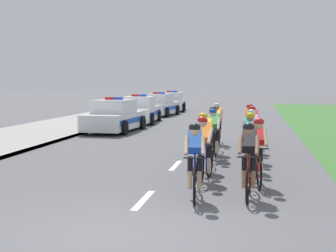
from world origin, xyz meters
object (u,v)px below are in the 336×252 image
cyclist_lead (195,160)px  police_car_furthest (172,102)px  cyclist_twelfth (249,124)px  cyclist_fifth (205,141)px  police_car_nearest (115,117)px  cyclist_ninth (215,130)px  cyclist_seventh (214,133)px  police_car_third (159,106)px  cyclist_third (205,148)px  cyclist_eighth (252,135)px  cyclist_fourth (257,151)px  cyclist_eleventh (217,123)px  cyclist_sixth (250,140)px  cyclist_second (249,159)px  cyclist_tenth (253,128)px  police_car_second (139,111)px

cyclist_lead → police_car_furthest: size_ratio=0.38×
cyclist_twelfth → cyclist_fifth: bearing=-101.9°
police_car_nearest → police_car_furthest: size_ratio=0.99×
cyclist_ninth → police_car_furthest: bearing=102.9°
cyclist_seventh → cyclist_twelfth: same height
police_car_third → cyclist_third: bearing=-76.3°
cyclist_fifth → cyclist_seventh: 1.98m
cyclist_lead → cyclist_eighth: size_ratio=1.00×
cyclist_third → cyclist_fourth: same height
cyclist_third → cyclist_eleventh: (-0.21, 6.83, 0.00)m
cyclist_sixth → cyclist_seventh: (-1.06, 1.64, 0.00)m
police_car_nearest → police_car_third: same height
police_car_third → cyclist_seventh: bearing=-74.1°
cyclist_eleventh → cyclist_twelfth: 1.25m
police_car_nearest → police_car_third: (-0.00, 10.80, 0.00)m
cyclist_second → cyclist_twelfth: bearing=90.4°
cyclist_ninth → cyclist_fourth: bearing=-74.2°
cyclist_fifth → police_car_third: size_ratio=0.38×
cyclist_second → cyclist_ninth: size_ratio=1.00×
cyclist_lead → police_car_furthest: bearing=100.3°
cyclist_second → cyclist_fourth: 1.24m
cyclist_fourth → cyclist_eighth: same height
cyclist_fourth → police_car_nearest: 12.51m
police_car_third → cyclist_ninth: bearing=-73.4°
cyclist_tenth → cyclist_twelfth: size_ratio=1.00×
cyclist_seventh → police_car_third: size_ratio=0.38×
cyclist_fourth → cyclist_lead: bearing=-129.1°
cyclist_fourth → cyclist_ninth: (-1.29, 4.58, 0.00)m
cyclist_lead → cyclist_ninth: (-0.09, 6.07, 0.00)m
cyclist_tenth → police_car_third: 17.54m
cyclist_third → cyclist_fourth: 1.21m
cyclist_twelfth → police_car_second: police_car_second is taller
cyclist_ninth → cyclist_twelfth: (1.07, 2.04, 0.00)m
cyclist_sixth → police_car_nearest: (-6.20, 8.90, -0.11)m
cyclist_sixth → cyclist_eleventh: size_ratio=1.00×
police_car_nearest → police_car_furthest: 16.04m
cyclist_second → police_car_second: police_car_second is taller
cyclist_fourth → cyclist_sixth: same height
cyclist_seventh → cyclist_eleventh: bearing=92.6°
police_car_third → police_car_second: bearing=-90.0°
police_car_third → police_car_furthest: (0.00, 5.24, 0.00)m
cyclist_ninth → police_car_nearest: police_car_nearest is taller
cyclist_ninth → police_car_furthest: police_car_furthest is taller
cyclist_lead → cyclist_ninth: same height
cyclist_fourth → cyclist_twelfth: same height
cyclist_second → cyclist_eleventh: size_ratio=1.00×
cyclist_eighth → cyclist_ninth: (-1.19, 1.29, 0.00)m
cyclist_fourth → police_car_furthest: bearing=103.4°
cyclist_eighth → cyclist_seventh: bearing=169.3°
cyclist_seventh → police_car_nearest: bearing=125.3°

